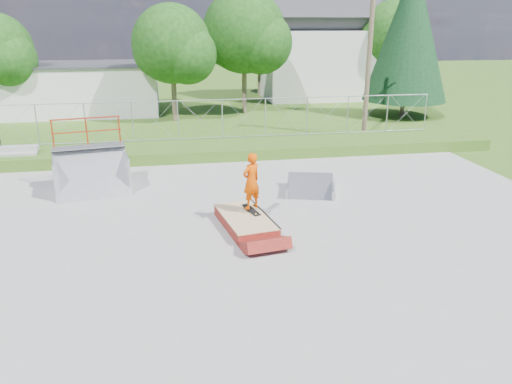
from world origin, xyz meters
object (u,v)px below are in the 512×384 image
at_px(grind_box, 245,222).
at_px(skater, 251,183).
at_px(flat_bank_ramp, 310,187).
at_px(quarter_pipe, 90,158).

relative_size(grind_box, skater, 1.62).
bearing_deg(skater, grind_box, 20.34).
xyz_separation_m(flat_bank_ramp, skater, (-2.43, -2.30, 0.99)).
relative_size(grind_box, flat_bank_ramp, 1.58).
distance_m(grind_box, quarter_pipe, 6.29).
height_order(quarter_pipe, skater, quarter_pipe).
bearing_deg(quarter_pipe, grind_box, -51.25).
bearing_deg(quarter_pipe, flat_bank_ramp, -21.62).
xyz_separation_m(grind_box, skater, (0.22, 0.30, 1.05)).
height_order(flat_bank_ramp, skater, skater).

